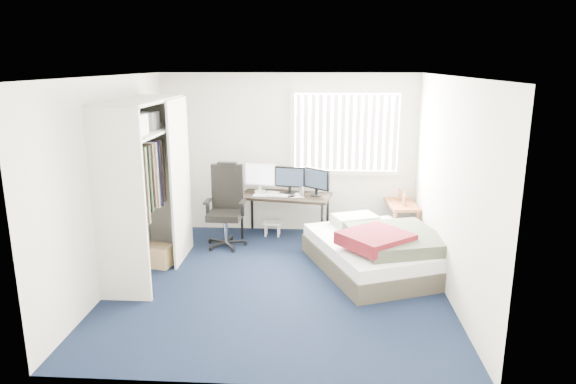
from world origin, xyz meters
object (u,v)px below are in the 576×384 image
(desk, at_px, (286,192))
(office_chair, at_px, (226,214))
(bed, at_px, (378,250))
(nightstand, at_px, (401,207))

(desk, bearing_deg, office_chair, -152.94)
(desk, distance_m, bed, 1.86)
(office_chair, bearing_deg, nightstand, 9.96)
(nightstand, distance_m, bed, 1.39)
(desk, xyz_separation_m, bed, (1.30, -1.26, -0.45))
(desk, xyz_separation_m, nightstand, (1.77, 0.02, -0.21))
(nightstand, height_order, bed, nightstand)
(desk, distance_m, nightstand, 1.78)
(office_chair, relative_size, bed, 0.54)
(desk, relative_size, nightstand, 1.70)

